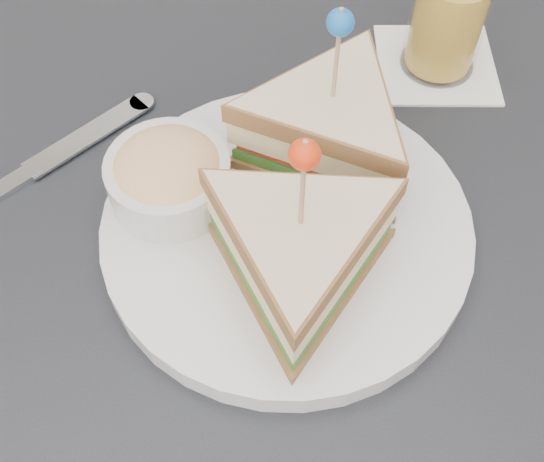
# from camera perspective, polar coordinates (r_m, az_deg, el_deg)

# --- Properties ---
(table) EXTENTS (0.80, 0.80, 0.75)m
(table) POSITION_cam_1_polar(r_m,az_deg,el_deg) (0.60, -0.80, -7.77)
(table) COLOR black
(table) RESTS_ON ground
(plate_meal) EXTENTS (0.36, 0.36, 0.17)m
(plate_meal) POSITION_cam_1_polar(r_m,az_deg,el_deg) (0.52, 1.84, 3.03)
(plate_meal) COLOR silver
(plate_meal) RESTS_ON table
(cutlery_knife) EXTENTS (0.20, 0.14, 0.01)m
(cutlery_knife) POSITION_cam_1_polar(r_m,az_deg,el_deg) (0.62, -18.99, 5.10)
(cutlery_knife) COLOR silver
(cutlery_knife) RESTS_ON table
(drink_set) EXTENTS (0.13, 0.13, 0.14)m
(drink_set) POSITION_cam_1_polar(r_m,az_deg,el_deg) (0.66, 14.66, 17.38)
(drink_set) COLOR white
(drink_set) RESTS_ON table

